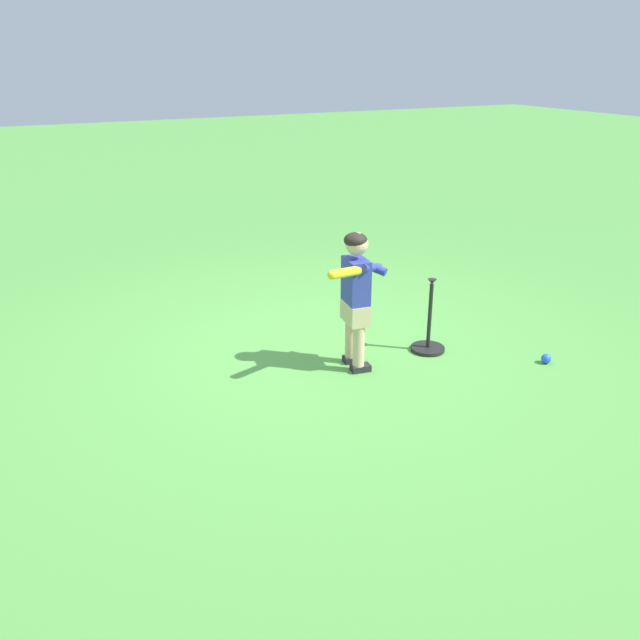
# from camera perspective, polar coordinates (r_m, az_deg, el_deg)

# --- Properties ---
(ground_plane) EXTENTS (40.00, 40.00, 0.00)m
(ground_plane) POSITION_cam_1_polar(r_m,az_deg,el_deg) (5.52, -0.24, -2.54)
(ground_plane) COLOR #519942
(child_batter) EXTENTS (0.41, 0.59, 1.08)m
(child_batter) POSITION_cam_1_polar(r_m,az_deg,el_deg) (4.97, 3.12, 2.68)
(child_batter) COLOR #232328
(child_batter) RESTS_ON ground
(play_ball_center_lawn) EXTENTS (0.08, 0.08, 0.08)m
(play_ball_center_lawn) POSITION_cam_1_polar(r_m,az_deg,el_deg) (5.56, 18.84, -3.16)
(play_ball_center_lawn) COLOR blue
(play_ball_center_lawn) RESTS_ON ground
(batting_tee) EXTENTS (0.28, 0.28, 0.62)m
(batting_tee) POSITION_cam_1_polar(r_m,az_deg,el_deg) (5.53, 9.27, -1.59)
(batting_tee) COLOR black
(batting_tee) RESTS_ON ground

